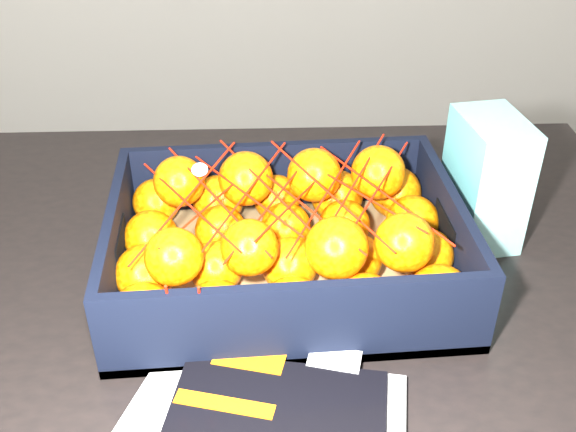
{
  "coord_description": "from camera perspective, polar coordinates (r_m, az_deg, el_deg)",
  "views": [
    {
      "loc": [
        -0.05,
        -0.6,
        1.29
      ],
      "look_at": [
        0.0,
        0.04,
        0.86
      ],
      "focal_mm": 42.52,
      "sensor_mm": 36.0,
      "label": 1
    }
  ],
  "objects": [
    {
      "name": "mesh_net",
      "position": [
        0.79,
        -0.63,
        1.32
      ],
      "size": [
        0.35,
        0.28,
        0.1
      ],
      "color": "red",
      "rests_on": "clementine_heap"
    },
    {
      "name": "table",
      "position": [
        0.94,
        -5.11,
        -9.16
      ],
      "size": [
        1.24,
        0.86,
        0.75
      ],
      "color": "black",
      "rests_on": "ground"
    },
    {
      "name": "clementine_heap",
      "position": [
        0.83,
        0.03,
        -1.65
      ],
      "size": [
        0.4,
        0.3,
        0.12
      ],
      "color": "orange",
      "rests_on": "produce_crate"
    },
    {
      "name": "produce_crate",
      "position": [
        0.84,
        -0.18,
        -3.29
      ],
      "size": [
        0.42,
        0.31,
        0.11
      ],
      "color": "olive",
      "rests_on": "table"
    },
    {
      "name": "retail_carton",
      "position": [
        0.93,
        16.18,
        2.93
      ],
      "size": [
        0.09,
        0.12,
        0.17
      ],
      "primitive_type": "cube",
      "rotation": [
        0.0,
        0.0,
        0.09
      ],
      "color": "silver",
      "rests_on": "table"
    }
  ]
}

